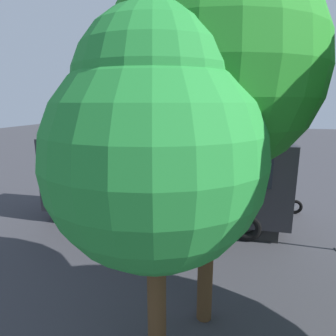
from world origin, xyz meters
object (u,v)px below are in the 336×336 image
Objects in this scene: spectator_far_left at (236,181)px; parked_motorcycle_dark at (170,192)px; spectator_centre at (184,179)px; spectator_right at (155,176)px; spectator_left at (210,179)px; spectator_far_right at (133,176)px; parked_motorcycle_silver at (278,202)px; stunt_motorcycle at (143,160)px; tree_far at (155,143)px; tree_right at (212,54)px; tour_bus at (163,180)px.

spectator_far_left reaches higher than parked_motorcycle_dark.
spectator_right is at bearing -10.47° from spectator_centre.
spectator_left is 3.89m from spectator_far_right.
parked_motorcycle_silver is 4.73m from parked_motorcycle_dark.
stunt_motorcycle is at bearing -40.67° from spectator_left.
tree_far is at bearing 89.38° from spectator_left.
spectator_far_right is 9.97m from tree_right.
tour_bus is 5.32× the size of spectator_centre.
tour_bus is at bearing -66.08° from tree_right.
tree_far is (-4.45, 12.76, 2.94)m from stunt_motorcycle.
spectator_left is 9.32m from tree_far.
parked_motorcycle_dark is at bearing 138.39° from spectator_right.
stunt_motorcycle reaches higher than spectator_far_left.
tree_far is (-1.14, 8.83, 2.95)m from spectator_centre.
spectator_right is 0.85× the size of parked_motorcycle_silver.
spectator_left reaches higher than spectator_centre.
parked_motorcycle_dark is (0.58, 0.53, -0.55)m from spectator_centre.
spectator_centre is (-0.38, -2.54, -0.62)m from tour_bus.
spectator_right is 0.30× the size of tree_far.
tree_right is 2.06m from tree_far.
spectator_right is (1.48, -0.27, 0.01)m from spectator_centre.
tree_right is (-0.59, 7.52, 4.32)m from spectator_left.
stunt_motorcycle is 13.83m from tree_far.
tour_bus reaches higher than stunt_motorcycle.
spectator_left is 5.99m from stunt_motorcycle.
spectator_centre is 1.04× the size of spectator_far_right.
spectator_centre is at bearing 169.53° from spectator_right.
stunt_motorcycle is (2.93, -6.46, -0.61)m from tour_bus.
parked_motorcycle_dark is at bearing 159.78° from spectator_far_right.
spectator_centre is 1.50m from spectator_right.
spectator_right reaches higher than parked_motorcycle_silver.
spectator_far_left is 5.07m from spectator_far_right.
tour_bus reaches higher than spectator_centre.
spectator_far_right is (2.65, -0.24, -0.05)m from spectator_centre.
stunt_motorcycle is (2.73, -4.45, 0.56)m from parked_motorcycle_dark.
tree_right reaches higher than spectator_centre.
tree_far is (-1.71, 8.31, 3.50)m from parked_motorcycle_dark.
tour_bus reaches higher than spectator_far_left.
tree_right is (-2.20, 4.96, 3.76)m from tour_bus.
tree_right is at bearing 113.92° from tour_bus.
parked_motorcycle_dark is at bearing -84.52° from tour_bus.
spectator_left reaches higher than spectator_right.
stunt_motorcycle reaches higher than spectator_far_right.
tree_right reaches higher than parked_motorcycle_silver.
spectator_left is 2.72m from spectator_right.
tour_bus is at bearing 95.48° from parked_motorcycle_dark.
tree_right is (0.60, 7.63, 4.37)m from spectator_far_left.
tree_right is at bearing 112.98° from spectator_right.
parked_motorcycle_silver is 8.79m from stunt_motorcycle.
tour_bus reaches higher than parked_motorcycle_silver.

